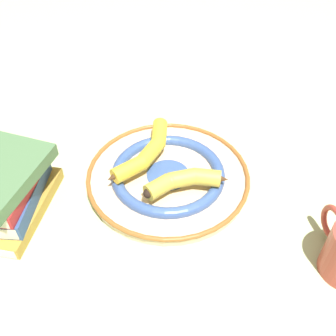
{
  "coord_description": "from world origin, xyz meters",
  "views": [
    {
      "loc": [
        -0.54,
        -0.02,
        0.58
      ],
      "look_at": [
        0.02,
        0.01,
        0.04
      ],
      "focal_mm": 42.0,
      "sensor_mm": 36.0,
      "label": 1
    }
  ],
  "objects_px": {
    "banana_a": "(146,152)",
    "decorative_bowl": "(168,176)",
    "book_stack": "(3,191)",
    "banana_b": "(184,180)"
  },
  "relations": [
    {
      "from": "banana_a",
      "to": "banana_b",
      "type": "distance_m",
      "value": 0.11
    },
    {
      "from": "decorative_bowl",
      "to": "banana_a",
      "type": "xyz_separation_m",
      "value": [
        0.03,
        0.05,
        0.03
      ]
    },
    {
      "from": "decorative_bowl",
      "to": "banana_b",
      "type": "height_order",
      "value": "banana_b"
    },
    {
      "from": "banana_a",
      "to": "decorative_bowl",
      "type": "bearing_deg",
      "value": -100.4
    },
    {
      "from": "decorative_bowl",
      "to": "banana_a",
      "type": "height_order",
      "value": "banana_a"
    },
    {
      "from": "banana_b",
      "to": "book_stack",
      "type": "height_order",
      "value": "book_stack"
    },
    {
      "from": "book_stack",
      "to": "decorative_bowl",
      "type": "bearing_deg",
      "value": 114.12
    },
    {
      "from": "decorative_bowl",
      "to": "book_stack",
      "type": "relative_size",
      "value": 1.51
    },
    {
      "from": "banana_b",
      "to": "decorative_bowl",
      "type": "bearing_deg",
      "value": -71.36
    },
    {
      "from": "decorative_bowl",
      "to": "book_stack",
      "type": "bearing_deg",
      "value": 107.64
    }
  ]
}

